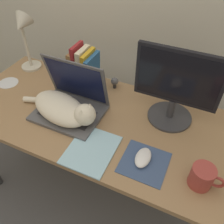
# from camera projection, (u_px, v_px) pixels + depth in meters

# --- Properties ---
(desk) EXTENTS (1.43, 0.67, 0.73)m
(desk) POSITION_uv_depth(u_px,v_px,m) (91.00, 124.00, 1.31)
(desk) COLOR #93704C
(desk) RESTS_ON ground_plane
(laptop) EXTENTS (0.35, 0.27, 0.28)m
(laptop) POSITION_uv_depth(u_px,v_px,m) (71.00, 103.00, 1.24)
(laptop) COLOR #4C4C51
(laptop) RESTS_ON desk
(cat) EXTENTS (0.47, 0.27, 0.14)m
(cat) POSITION_uv_depth(u_px,v_px,m) (63.00, 109.00, 1.20)
(cat) COLOR beige
(cat) RESTS_ON desk
(external_monitor) EXTENTS (0.40, 0.23, 0.39)m
(external_monitor) POSITION_uv_depth(u_px,v_px,m) (176.00, 87.00, 1.11)
(external_monitor) COLOR #333338
(external_monitor) RESTS_ON desk
(mousepad) EXTENTS (0.20, 0.19, 0.00)m
(mousepad) POSITION_uv_depth(u_px,v_px,m) (144.00, 162.00, 1.04)
(mousepad) COLOR #384C75
(mousepad) RESTS_ON desk
(computer_mouse) EXTENTS (0.07, 0.11, 0.03)m
(computer_mouse) POSITION_uv_depth(u_px,v_px,m) (143.00, 158.00, 1.03)
(computer_mouse) COLOR silver
(computer_mouse) RESTS_ON mousepad
(book_row) EXTENTS (0.15, 0.16, 0.24)m
(book_row) POSITION_uv_depth(u_px,v_px,m) (84.00, 67.00, 1.39)
(book_row) COLOR olive
(book_row) RESTS_ON desk
(desk_lamp) EXTENTS (0.17, 0.17, 0.39)m
(desk_lamp) POSITION_uv_depth(u_px,v_px,m) (24.00, 33.00, 1.39)
(desk_lamp) COLOR beige
(desk_lamp) RESTS_ON desk
(notepad) EXTENTS (0.21, 0.25, 0.01)m
(notepad) POSITION_uv_depth(u_px,v_px,m) (91.00, 150.00, 1.08)
(notepad) COLOR #99C6E0
(notepad) RESTS_ON desk
(webcam) EXTENTS (0.05, 0.05, 0.07)m
(webcam) POSITION_uv_depth(u_px,v_px,m) (115.00, 82.00, 1.40)
(webcam) COLOR #232328
(webcam) RESTS_ON desk
(mug) EXTENTS (0.14, 0.09, 0.10)m
(mug) POSITION_uv_depth(u_px,v_px,m) (202.00, 177.00, 0.93)
(mug) COLOR #993833
(mug) RESTS_ON desk
(cd_disc) EXTENTS (0.12, 0.12, 0.00)m
(cd_disc) POSITION_uv_depth(u_px,v_px,m) (8.00, 83.00, 1.46)
(cd_disc) COLOR silver
(cd_disc) RESTS_ON desk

